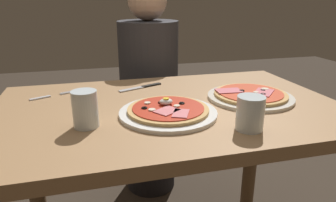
% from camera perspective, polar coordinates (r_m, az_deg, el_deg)
% --- Properties ---
extents(dining_table, '(1.19, 0.76, 0.74)m').
position_cam_1_polar(dining_table, '(1.11, 0.27, -6.69)').
color(dining_table, '#9E754C').
rests_on(dining_table, ground).
extents(pizza_foreground, '(0.31, 0.31, 0.05)m').
position_cam_1_polar(pizza_foreground, '(0.97, 0.02, -1.90)').
color(pizza_foreground, white).
rests_on(pizza_foreground, dining_table).
extents(pizza_across_left, '(0.31, 0.31, 0.03)m').
position_cam_1_polar(pizza_across_left, '(1.16, 15.08, 0.98)').
color(pizza_across_left, silver).
rests_on(pizza_across_left, dining_table).
extents(water_glass_near, '(0.08, 0.08, 0.10)m').
position_cam_1_polar(water_glass_near, '(0.88, 15.01, -2.62)').
color(water_glass_near, silver).
rests_on(water_glass_near, dining_table).
extents(water_glass_far, '(0.07, 0.07, 0.11)m').
position_cam_1_polar(water_glass_far, '(0.90, -15.14, -1.89)').
color(water_glass_far, silver).
rests_on(water_glass_far, dining_table).
extents(fork, '(0.15, 0.08, 0.00)m').
position_cam_1_polar(fork, '(1.23, -21.45, 0.80)').
color(fork, silver).
rests_on(fork, dining_table).
extents(knife, '(0.19, 0.09, 0.01)m').
position_cam_1_polar(knife, '(1.27, -4.59, 2.68)').
color(knife, silver).
rests_on(knife, dining_table).
extents(diner_person, '(0.32, 0.32, 1.18)m').
position_cam_1_polar(diner_person, '(1.72, -3.51, 0.62)').
color(diner_person, black).
rests_on(diner_person, ground).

